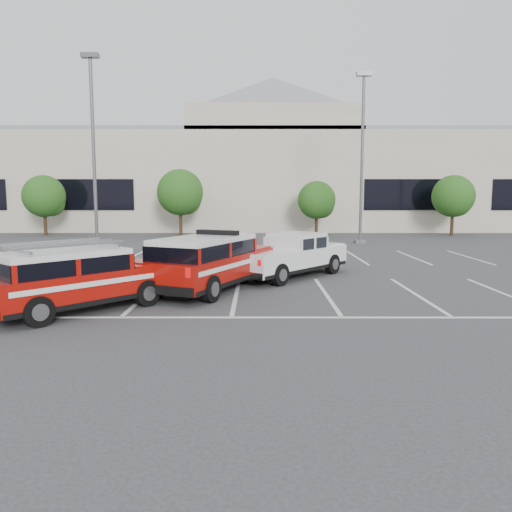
{
  "coord_description": "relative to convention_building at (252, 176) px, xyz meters",
  "views": [
    {
      "loc": [
        0.62,
        -14.74,
        2.98
      ],
      "look_at": [
        0.59,
        0.95,
        1.05
      ],
      "focal_mm": 35.0,
      "sensor_mm": 36.0,
      "label": 1
    }
  ],
  "objects": [
    {
      "name": "ground",
      "position": [
        -0.18,
        -31.86,
        -4.72
      ],
      "size": [
        120.0,
        120.0,
        0.0
      ],
      "primitive_type": "plane",
      "color": "#323234",
      "rests_on": "ground"
    },
    {
      "name": "stall_markings",
      "position": [
        -0.18,
        -27.36,
        -4.71
      ],
      "size": [
        23.0,
        15.0,
        0.01
      ],
      "primitive_type": "cube",
      "color": "silver",
      "rests_on": "ground"
    },
    {
      "name": "convention_building",
      "position": [
        0.0,
        0.0,
        0.0
      ],
      "size": [
        60.0,
        16.99,
        13.2
      ],
      "color": "beige",
      "rests_on": "ground"
    },
    {
      "name": "tree_left",
      "position": [
        -15.09,
        -9.82,
        -1.95
      ],
      "size": [
        3.07,
        3.07,
        4.42
      ],
      "color": "#3F2B19",
      "rests_on": "ground"
    },
    {
      "name": "tree_mid_left",
      "position": [
        -5.09,
        -9.82,
        -1.68
      ],
      "size": [
        3.37,
        3.37,
        4.85
      ],
      "color": "#3F2B19",
      "rests_on": "ground"
    },
    {
      "name": "tree_mid_right",
      "position": [
        4.91,
        -9.82,
        -2.22
      ],
      "size": [
        2.77,
        2.77,
        3.99
      ],
      "color": "#3F2B19",
      "rests_on": "ground"
    },
    {
      "name": "tree_right",
      "position": [
        14.91,
        -9.82,
        -1.95
      ],
      "size": [
        3.07,
        3.07,
        4.42
      ],
      "color": "#3F2B19",
      "rests_on": "ground"
    },
    {
      "name": "light_pole_left",
      "position": [
        -8.18,
        -19.86,
        0.47
      ],
      "size": [
        0.9,
        0.6,
        10.24
      ],
      "color": "#59595E",
      "rests_on": "ground"
    },
    {
      "name": "light_pole_mid",
      "position": [
        6.82,
        -15.86,
        0.47
      ],
      "size": [
        0.9,
        0.6,
        10.24
      ],
      "color": "#59595E",
      "rests_on": "ground"
    },
    {
      "name": "fire_chief_suv",
      "position": [
        -1.0,
        -31.16,
        -3.96
      ],
      "size": [
        3.95,
        5.62,
        1.86
      ],
      "rotation": [
        0.0,
        0.0,
        -0.43
      ],
      "color": "#900C07",
      "rests_on": "ground"
    },
    {
      "name": "white_pickup",
      "position": [
        1.65,
        -28.59,
        -4.09
      ],
      "size": [
        4.66,
        5.1,
        1.58
      ],
      "rotation": [
        0.0,
        0.0,
        -0.69
      ],
      "color": "silver",
      "rests_on": "ground"
    },
    {
      "name": "ladder_suv",
      "position": [
        -4.2,
        -34.02,
        -4.0
      ],
      "size": [
        4.42,
        4.58,
        1.8
      ],
      "rotation": [
        0.0,
        0.0,
        -0.74
      ],
      "color": "#900C07",
      "rests_on": "ground"
    }
  ]
}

